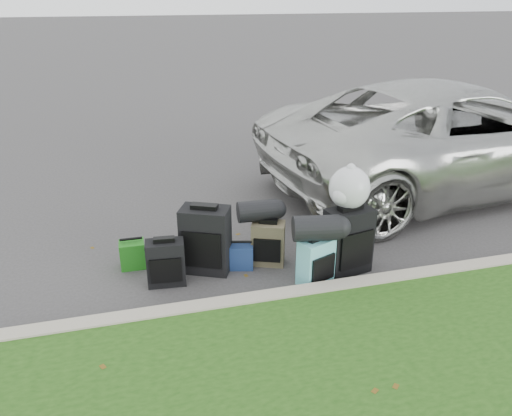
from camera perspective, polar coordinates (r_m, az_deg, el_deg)
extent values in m
plane|color=#383535|center=(5.97, 1.42, -5.49)|extent=(120.00, 120.00, 0.00)
cube|color=#9E937F|center=(5.12, 4.58, -10.03)|extent=(120.00, 0.18, 0.15)
imported|color=#B7B7B2|center=(8.41, 21.51, 7.75)|extent=(6.25, 3.40, 1.66)
cube|color=black|center=(5.41, -10.26, -6.18)|extent=(0.42, 0.25, 0.50)
cube|color=black|center=(5.55, -5.76, -3.64)|extent=(0.61, 0.50, 0.75)
cube|color=#463F2C|center=(5.71, 1.40, -4.05)|extent=(0.43, 0.35, 0.51)
cube|color=#529DA5|center=(5.36, 6.84, -6.14)|extent=(0.42, 0.34, 0.52)
cube|color=black|center=(5.59, 10.45, -3.70)|extent=(0.55, 0.40, 0.75)
cube|color=#1F7419|center=(5.85, -13.92, -5.16)|extent=(0.28, 0.22, 0.31)
cube|color=navy|center=(5.68, -1.67, -5.50)|extent=(0.31, 0.27, 0.28)
cylinder|color=black|center=(5.60, 0.18, -0.32)|extent=(0.46, 0.26, 0.24)
cylinder|color=black|center=(5.18, 6.90, -2.29)|extent=(0.52, 0.35, 0.27)
sphere|color=silver|center=(5.41, 10.64, 2.28)|extent=(0.45, 0.45, 0.45)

